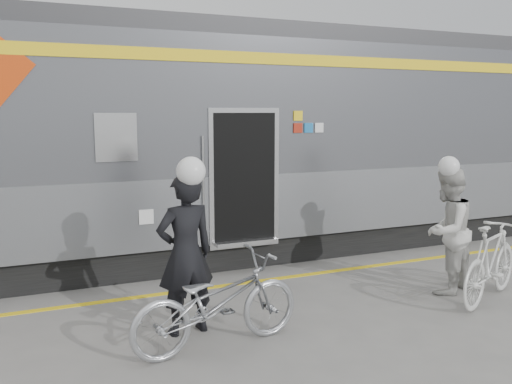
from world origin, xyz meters
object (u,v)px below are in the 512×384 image
woman (447,231)px  man (185,254)px  bicycle_right (491,262)px  bicycle_left (217,302)px

woman → man: bearing=-25.1°
woman → bicycle_right: 0.72m
woman → bicycle_left: bearing=-16.6°
man → bicycle_left: 0.73m
bicycle_left → bicycle_right: bearing=-98.1°
man → bicycle_right: man is taller
bicycle_right → bicycle_left: bearing=65.0°
man → woman: size_ratio=1.05×
man → bicycle_right: size_ratio=1.05×
bicycle_left → bicycle_right: 3.98m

